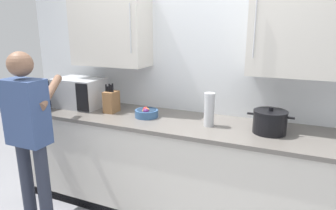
# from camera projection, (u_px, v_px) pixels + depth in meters

# --- Properties ---
(back_wall_tiled) EXTENTS (4.02, 0.44, 2.63)m
(back_wall_tiled) POSITION_uv_depth(u_px,v_px,m) (199.00, 63.00, 2.82)
(back_wall_tiled) COLOR silver
(back_wall_tiled) RESTS_ON ground_plane
(counter_unit) EXTENTS (3.29, 0.70, 0.94)m
(counter_unit) POSITION_uv_depth(u_px,v_px,m) (185.00, 169.00, 2.77)
(counter_unit) COLOR beige
(counter_unit) RESTS_ON ground_plane
(microwave_oven) EXTENTS (0.55, 0.72, 0.30)m
(microwave_oven) POSITION_uv_depth(u_px,v_px,m) (77.00, 92.00, 3.13)
(microwave_oven) COLOR #B7BABF
(microwave_oven) RESTS_ON counter_unit
(stock_pot) EXTENTS (0.36, 0.26, 0.21)m
(stock_pot) POSITION_uv_depth(u_px,v_px,m) (270.00, 122.00, 2.35)
(stock_pot) COLOR black
(stock_pot) RESTS_ON counter_unit
(thermos_flask) EXTENTS (0.09, 0.09, 0.29)m
(thermos_flask) POSITION_uv_depth(u_px,v_px,m) (209.00, 109.00, 2.50)
(thermos_flask) COLOR #B7BABF
(thermos_flask) RESTS_ON counter_unit
(knife_block) EXTENTS (0.11, 0.15, 0.30)m
(knife_block) POSITION_uv_depth(u_px,v_px,m) (111.00, 101.00, 2.92)
(knife_block) COLOR brown
(knife_block) RESTS_ON counter_unit
(fruit_bowl) EXTENTS (0.22, 0.22, 0.10)m
(fruit_bowl) POSITION_uv_depth(u_px,v_px,m) (146.00, 113.00, 2.78)
(fruit_bowl) COLOR #335684
(fruit_bowl) RESTS_ON counter_unit
(person_figure) EXTENTS (0.44, 0.56, 1.58)m
(person_figure) POSITION_uv_depth(u_px,v_px,m) (29.00, 128.00, 2.46)
(person_figure) COLOR #282D3D
(person_figure) RESTS_ON ground_plane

